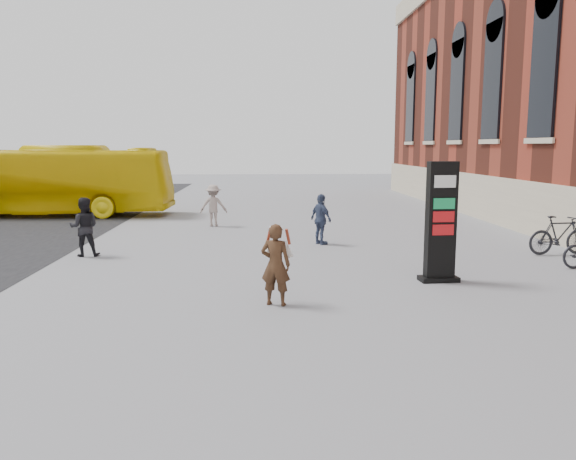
{
  "coord_description": "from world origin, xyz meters",
  "views": [
    {
      "loc": [
        0.33,
        -10.04,
        2.98
      ],
      "look_at": [
        0.91,
        1.25,
        1.28
      ],
      "focal_mm": 35.0,
      "sensor_mm": 36.0,
      "label": 1
    }
  ],
  "objects_px": {
    "info_pylon": "(441,222)",
    "pedestrian_b": "(213,206)",
    "bike_7": "(560,235)",
    "pedestrian_c": "(321,219)",
    "woman": "(276,264)",
    "pedestrian_a": "(84,227)",
    "bus": "(43,181)"
  },
  "relations": [
    {
      "from": "pedestrian_a",
      "to": "pedestrian_b",
      "type": "height_order",
      "value": "pedestrian_a"
    },
    {
      "from": "woman",
      "to": "pedestrian_c",
      "type": "xyz_separation_m",
      "value": [
        1.57,
        6.53,
        -0.02
      ]
    },
    {
      "from": "info_pylon",
      "to": "pedestrian_c",
      "type": "xyz_separation_m",
      "value": [
        -2.1,
        4.84,
        -0.55
      ]
    },
    {
      "from": "info_pylon",
      "to": "pedestrian_b",
      "type": "distance_m",
      "value": 10.64
    },
    {
      "from": "bike_7",
      "to": "pedestrian_a",
      "type": "bearing_deg",
      "value": 82.82
    },
    {
      "from": "woman",
      "to": "pedestrian_a",
      "type": "distance_m",
      "value": 7.13
    },
    {
      "from": "info_pylon",
      "to": "bus",
      "type": "height_order",
      "value": "bus"
    },
    {
      "from": "info_pylon",
      "to": "bike_7",
      "type": "bearing_deg",
      "value": 29.65
    },
    {
      "from": "info_pylon",
      "to": "bus",
      "type": "xyz_separation_m",
      "value": [
        -13.25,
        12.63,
        0.18
      ]
    },
    {
      "from": "bike_7",
      "to": "woman",
      "type": "bearing_deg",
      "value": 114.59
    },
    {
      "from": "info_pylon",
      "to": "bus",
      "type": "relative_size",
      "value": 0.25
    },
    {
      "from": "woman",
      "to": "pedestrian_a",
      "type": "bearing_deg",
      "value": -29.0
    },
    {
      "from": "bus",
      "to": "pedestrian_b",
      "type": "height_order",
      "value": "bus"
    },
    {
      "from": "bike_7",
      "to": "pedestrian_b",
      "type": "bearing_deg",
      "value": 53.43
    },
    {
      "from": "woman",
      "to": "bike_7",
      "type": "relative_size",
      "value": 0.86
    },
    {
      "from": "pedestrian_a",
      "to": "bus",
      "type": "bearing_deg",
      "value": -72.65
    },
    {
      "from": "pedestrian_a",
      "to": "pedestrian_c",
      "type": "relative_size",
      "value": 1.04
    },
    {
      "from": "woman",
      "to": "pedestrian_a",
      "type": "height_order",
      "value": "pedestrian_a"
    },
    {
      "from": "pedestrian_a",
      "to": "pedestrian_c",
      "type": "bearing_deg",
      "value": -175.7
    },
    {
      "from": "bus",
      "to": "pedestrian_b",
      "type": "bearing_deg",
      "value": -113.91
    },
    {
      "from": "pedestrian_b",
      "to": "bike_7",
      "type": "bearing_deg",
      "value": 152.03
    },
    {
      "from": "pedestrian_a",
      "to": "pedestrian_b",
      "type": "bearing_deg",
      "value": -126.9
    },
    {
      "from": "bus",
      "to": "bike_7",
      "type": "bearing_deg",
      "value": -117.16
    },
    {
      "from": "woman",
      "to": "bike_7",
      "type": "bearing_deg",
      "value": -134.5
    },
    {
      "from": "bus",
      "to": "bike_7",
      "type": "height_order",
      "value": "bus"
    },
    {
      "from": "pedestrian_b",
      "to": "bus",
      "type": "bearing_deg",
      "value": -22.39
    },
    {
      "from": "bike_7",
      "to": "info_pylon",
      "type": "bearing_deg",
      "value": 118.55
    },
    {
      "from": "info_pylon",
      "to": "pedestrian_a",
      "type": "bearing_deg",
      "value": 155.08
    },
    {
      "from": "pedestrian_c",
      "to": "bike_7",
      "type": "height_order",
      "value": "pedestrian_c"
    },
    {
      "from": "pedestrian_c",
      "to": "info_pylon",
      "type": "bearing_deg",
      "value": 171.62
    },
    {
      "from": "info_pylon",
      "to": "pedestrian_a",
      "type": "xyz_separation_m",
      "value": [
        -8.73,
        3.33,
        -0.52
      ]
    },
    {
      "from": "info_pylon",
      "to": "bus",
      "type": "bearing_deg",
      "value": 132.32
    }
  ]
}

